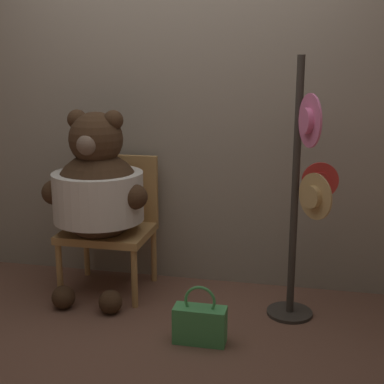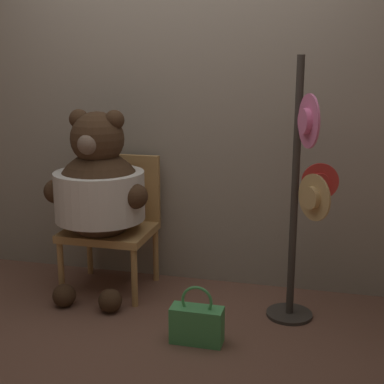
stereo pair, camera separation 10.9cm
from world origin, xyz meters
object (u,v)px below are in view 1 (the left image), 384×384
object	(u,v)px
teddy_bear	(98,191)
hat_display_rack	(304,196)
chair	(112,219)
handbag_on_ground	(200,323)

from	to	relation	value
teddy_bear	hat_display_rack	bearing A→B (deg)	-4.01
teddy_bear	chair	bearing A→B (deg)	81.85
chair	hat_display_rack	size ratio (longest dim) A/B	0.58
hat_display_rack	teddy_bear	bearing A→B (deg)	175.99
handbag_on_ground	chair	bearing A→B (deg)	138.98
teddy_bear	hat_display_rack	size ratio (longest dim) A/B	0.79
teddy_bear	hat_display_rack	distance (m)	1.30
hat_display_rack	handbag_on_ground	xyz separation A→B (m)	(-0.53, -0.39, -0.66)
teddy_bear	handbag_on_ground	xyz separation A→B (m)	(0.77, -0.48, -0.60)
handbag_on_ground	hat_display_rack	bearing A→B (deg)	36.60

